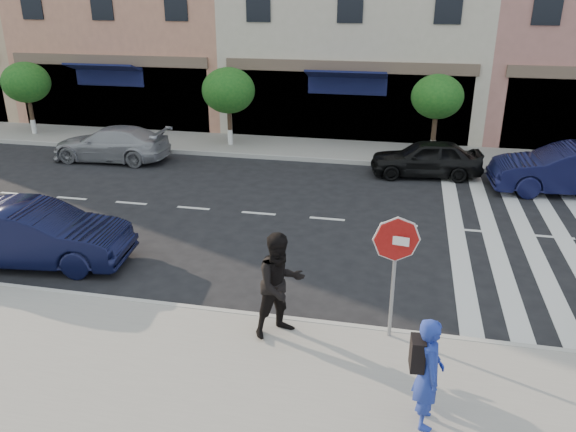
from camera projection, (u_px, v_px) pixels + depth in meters
The scene contains 14 objects.
ground at pixel (300, 287), 12.20m from camera, with size 120.00×120.00×0.00m, color black.
sidewalk_near at pixel (255, 398), 8.77m from camera, with size 60.00×4.50×0.15m, color gray.
sidewalk_far at pixel (353, 151), 22.14m from camera, with size 60.00×3.00×0.15m, color gray.
building_centre at pixel (361, 2), 25.65m from camera, with size 11.00×9.00×11.00m, color beige.
street_tree_wa at pixel (26, 83), 23.85m from camera, with size 2.00×2.00×3.05m.
street_tree_wb at pixel (228, 91), 22.10m from camera, with size 2.10×2.10×3.06m.
street_tree_c at pixel (437, 97), 20.52m from camera, with size 1.90×1.90×3.04m.
stop_sign at pixel (396, 251), 9.57m from camera, with size 0.82×0.17×2.34m.
photographer at pixel (429, 373), 7.87m from camera, with size 0.63×0.41×1.72m, color navy.
walker at pixel (280, 285), 9.96m from camera, with size 0.96×0.75×1.98m, color black.
car_near_mid at pixel (34, 235), 13.01m from camera, with size 1.54×4.42×1.46m, color black.
car_far_left at pixel (111, 144), 21.05m from camera, with size 1.79×4.40×1.28m, color gray.
car_far_mid at pixel (426, 158), 19.25m from camera, with size 1.50×3.74×1.27m, color black.
car_far_right at pixel (570, 169), 17.55m from camera, with size 1.66×4.75×1.56m, color black.
Camera 1 is at (2.00, -10.55, 6.00)m, focal length 35.00 mm.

